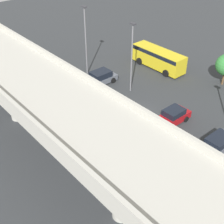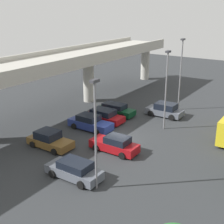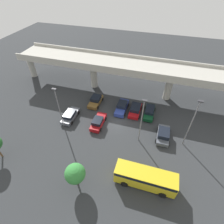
# 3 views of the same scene
# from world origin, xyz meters

# --- Properties ---
(ground_plane) EXTENTS (105.12, 105.12, 0.00)m
(ground_plane) POSITION_xyz_m (0.00, 0.00, 0.00)
(ground_plane) COLOR #2D3033
(highway_overpass) EXTENTS (50.54, 6.76, 7.26)m
(highway_overpass) POSITION_xyz_m (0.00, 10.30, 5.83)
(highway_overpass) COLOR #ADAAA0
(highway_overpass) RESTS_ON ground_plane
(parked_car_0) EXTENTS (2.05, 4.55, 1.46)m
(parked_car_0) POSITION_xyz_m (-8.55, -1.21, 0.70)
(parked_car_0) COLOR #515660
(parked_car_0) RESTS_ON ground_plane
(parked_car_1) EXTENTS (2.18, 4.42, 1.59)m
(parked_car_1) POSITION_xyz_m (-5.59, 4.30, 0.72)
(parked_car_1) COLOR brown
(parked_car_1) RESTS_ON ground_plane
(parked_car_2) EXTENTS (1.98, 4.52, 1.53)m
(parked_car_2) POSITION_xyz_m (-2.99, -1.30, 0.70)
(parked_car_2) COLOR maroon
(parked_car_2) RESTS_ON ground_plane
(parked_car_3) EXTENTS (2.10, 4.89, 1.58)m
(parked_car_3) POSITION_xyz_m (0.06, 3.87, 0.73)
(parked_car_3) COLOR navy
(parked_car_3) RESTS_ON ground_plane
(parked_car_4) EXTENTS (2.20, 4.47, 1.48)m
(parked_car_4) POSITION_xyz_m (2.72, 3.91, 0.71)
(parked_car_4) COLOR maroon
(parked_car_4) RESTS_ON ground_plane
(parked_car_5) EXTENTS (2.01, 4.68, 1.42)m
(parked_car_5) POSITION_xyz_m (5.41, 4.11, 0.70)
(parked_car_5) COLOR #0C381E
(parked_car_5) RESTS_ON ground_plane
(parked_car_6) EXTENTS (2.20, 4.33, 1.61)m
(parked_car_6) POSITION_xyz_m (8.38, -1.01, 0.77)
(parked_car_6) COLOR #515660
(parked_car_6) RESTS_ON ground_plane
(shuttle_bus) EXTENTS (7.88, 2.56, 2.58)m
(shuttle_bus) POSITION_xyz_m (6.62, -9.79, 1.55)
(shuttle_bus) COLOR gold
(shuttle_bus) RESTS_ON ground_plane
(lamp_post_near_aisle) EXTENTS (0.70, 0.35, 8.89)m
(lamp_post_near_aisle) POSITION_xyz_m (11.61, -1.40, 5.15)
(lamp_post_near_aisle) COLOR slate
(lamp_post_near_aisle) RESTS_ON ground_plane
(lamp_post_mid_lot) EXTENTS (0.70, 0.35, 8.12)m
(lamp_post_mid_lot) POSITION_xyz_m (-8.77, -3.47, 4.75)
(lamp_post_mid_lot) COLOR slate
(lamp_post_mid_lot) RESTS_ON ground_plane
(lamp_post_by_overpass) EXTENTS (0.70, 0.35, 8.37)m
(lamp_post_by_overpass) POSITION_xyz_m (4.58, -2.66, 4.88)
(lamp_post_by_overpass) COLOR slate
(lamp_post_by_overpass) RESTS_ON ground_plane
(tree_front_centre) EXTENTS (2.62, 2.62, 4.00)m
(tree_front_centre) POSITION_xyz_m (-1.84, -12.46, 2.68)
(tree_front_centre) COLOR brown
(tree_front_centre) RESTS_ON ground_plane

